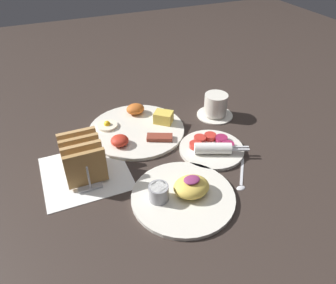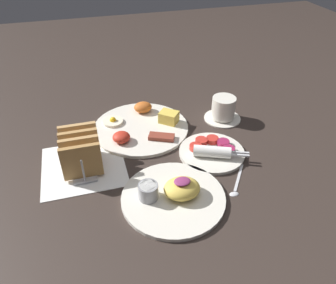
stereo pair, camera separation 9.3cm
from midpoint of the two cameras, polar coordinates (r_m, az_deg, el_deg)
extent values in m
plane|color=#332823|center=(0.89, -3.95, -4.25)|extent=(3.00, 3.00, 0.00)
cube|color=white|center=(0.91, -17.07, -5.25)|extent=(0.22, 0.22, 0.00)
cylinder|color=silver|center=(1.03, -8.09, 2.00)|extent=(0.30, 0.30, 0.01)
cube|color=#E5C64C|center=(1.04, -3.35, 4.24)|extent=(0.07, 0.07, 0.04)
ellipsoid|color=#C66023|center=(1.10, -8.13, 5.63)|extent=(0.06, 0.05, 0.03)
cylinder|color=#F4EACC|center=(1.05, -13.03, 2.72)|extent=(0.06, 0.06, 0.01)
sphere|color=yellow|center=(1.05, -13.08, 2.99)|extent=(0.02, 0.02, 0.02)
ellipsoid|color=red|center=(0.96, -11.17, 0.14)|extent=(0.05, 0.05, 0.03)
cube|color=brown|center=(0.97, -4.20, 0.70)|extent=(0.08, 0.06, 0.01)
cylinder|color=silver|center=(0.94, 4.81, -1.36)|extent=(0.19, 0.19, 0.01)
cylinder|color=#99234C|center=(0.95, 7.64, -0.67)|extent=(0.04, 0.04, 0.01)
cylinder|color=#99234C|center=(0.97, 6.59, 0.43)|extent=(0.04, 0.04, 0.01)
cylinder|color=red|center=(0.98, 4.68, 0.86)|extent=(0.04, 0.04, 0.01)
cylinder|color=red|center=(0.96, 2.84, 0.44)|extent=(0.04, 0.04, 0.01)
cylinder|color=red|center=(0.94, 2.01, -0.65)|extent=(0.04, 0.04, 0.01)
cylinder|color=white|center=(0.91, 4.96, -1.21)|extent=(0.11, 0.07, 0.03)
cube|color=silver|center=(0.93, 9.63, -0.99)|extent=(0.05, 0.03, 0.00)
cube|color=silver|center=(0.92, 9.73, -1.44)|extent=(0.05, 0.03, 0.00)
cylinder|color=silver|center=(0.80, -0.81, -9.68)|extent=(0.25, 0.25, 0.01)
ellipsoid|color=#EAC651|center=(0.79, 0.71, -7.96)|extent=(0.09, 0.08, 0.04)
ellipsoid|color=#8C3366|center=(0.77, 0.73, -6.73)|extent=(0.04, 0.03, 0.01)
cylinder|color=#99999E|center=(0.78, -5.09, -8.92)|extent=(0.05, 0.05, 0.04)
cylinder|color=white|center=(0.77, -5.16, -8.08)|extent=(0.04, 0.04, 0.01)
cube|color=#B7B7BC|center=(0.91, -17.12, -5.03)|extent=(0.06, 0.15, 0.01)
cube|color=#AC7E46|center=(0.84, -17.22, -4.42)|extent=(0.10, 0.01, 0.10)
cube|color=tan|center=(0.86, -17.55, -3.13)|extent=(0.10, 0.01, 0.10)
cube|color=#B3854D|center=(0.89, -17.86, -1.91)|extent=(0.10, 0.01, 0.10)
cube|color=tan|center=(0.91, -18.14, -0.77)|extent=(0.10, 0.01, 0.10)
cylinder|color=#B7B7BC|center=(0.83, -16.81, -6.10)|extent=(0.01, 0.00, 0.07)
cylinder|color=#B7B7BC|center=(0.94, -18.17, -0.72)|extent=(0.01, 0.01, 0.07)
cylinder|color=silver|center=(1.11, 5.77, 4.72)|extent=(0.12, 0.12, 0.01)
cylinder|color=silver|center=(1.09, 5.90, 6.47)|extent=(0.08, 0.08, 0.07)
cylinder|color=#381E0F|center=(1.07, 6.00, 7.86)|extent=(0.06, 0.06, 0.01)
cube|color=silver|center=(0.89, 9.86, -5.06)|extent=(0.07, 0.09, 0.00)
ellipsoid|color=silver|center=(0.84, 9.51, -7.86)|extent=(0.02, 0.02, 0.01)
camera|label=1|loc=(0.05, -92.86, -2.10)|focal=35.00mm
camera|label=2|loc=(0.05, 87.14, 2.10)|focal=35.00mm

